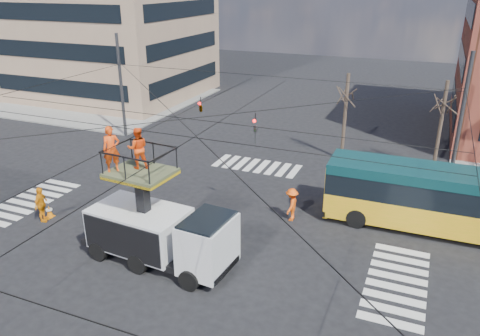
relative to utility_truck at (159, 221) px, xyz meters
name	(u,v)px	position (x,y,z in m)	size (l,w,h in m)	color
ground	(185,235)	(-0.17, 2.40, -2.02)	(120.00, 120.00, 0.00)	black
sidewalk_nw	(105,100)	(-21.17, 23.40, -1.96)	(18.00, 18.00, 0.12)	slate
crosswalks	(185,235)	(-0.17, 2.40, -2.01)	(22.40, 22.40, 0.02)	silver
overhead_network	(184,151)	(-0.24, 2.80, 2.27)	(24.24, 24.24, 8.00)	#2D2D30
tree_a	(347,94)	(4.83, 15.90, 2.61)	(2.00, 2.00, 6.00)	#382B21
tree_b	(444,102)	(10.83, 15.90, 2.61)	(2.00, 2.00, 6.00)	#382B21
utility_truck	(159,221)	(0.00, 0.00, 0.00)	(7.15, 3.08, 6.16)	black
city_bus	(444,200)	(11.33, 7.71, -0.30)	(11.32, 2.77, 3.20)	gold
traffic_cone	(49,211)	(-7.71, 1.35, -1.69)	(0.36, 0.36, 0.66)	orange
worker_ground	(41,204)	(-7.69, 0.88, -1.07)	(1.11, 0.46, 1.89)	orange
flagger	(292,205)	(4.17, 5.96, -1.13)	(1.14, 0.66, 1.77)	#FF5510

